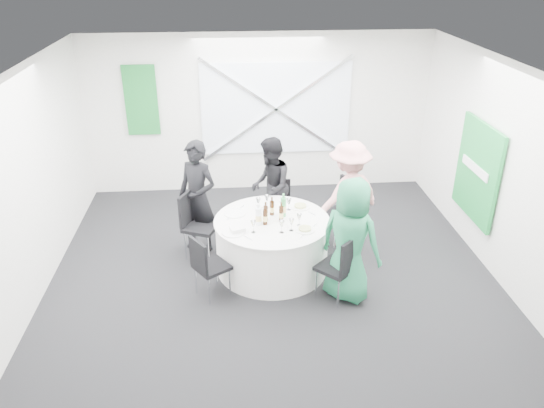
{
  "coord_description": "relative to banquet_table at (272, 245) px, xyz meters",
  "views": [
    {
      "loc": [
        -0.52,
        -6.05,
        4.06
      ],
      "look_at": [
        0.0,
        0.2,
        1.0
      ],
      "focal_mm": 35.0,
      "sensor_mm": 36.0,
      "label": 1
    }
  ],
  "objects": [
    {
      "name": "fork_a",
      "position": [
        0.22,
        0.53,
        0.38
      ],
      "size": [
        0.15,
        0.03,
        0.01
      ],
      "primitive_type": "cube",
      "rotation": [
        0.0,
        0.0,
        1.48
      ],
      "color": "silver",
      "rests_on": "banquet_table"
    },
    {
      "name": "knife_e",
      "position": [
        -0.56,
        0.11,
        0.38
      ],
      "size": [
        0.08,
        0.14,
        0.01
      ],
      "primitive_type": "cube",
      "rotation": [
        0.0,
        0.0,
        2.65
      ],
      "color": "silver",
      "rests_on": "banquet_table"
    },
    {
      "name": "green_sign",
      "position": [
        2.94,
        0.4,
        0.82
      ],
      "size": [
        0.05,
        1.2,
        1.4
      ],
      "primitive_type": "cube",
      "color": "#198C39",
      "rests_on": "wall_right"
    },
    {
      "name": "wine_glass_b",
      "position": [
        -0.16,
        0.34,
        0.5
      ],
      "size": [
        0.07,
        0.07,
        0.17
      ],
      "color": "white",
      "rests_on": "banquet_table"
    },
    {
      "name": "plate_back_left",
      "position": [
        -0.49,
        0.23,
        0.39
      ],
      "size": [
        0.3,
        0.3,
        0.01
      ],
      "color": "white",
      "rests_on": "banquet_table"
    },
    {
      "name": "knife_c",
      "position": [
        0.43,
        0.38,
        0.38
      ],
      "size": [
        0.08,
        0.14,
        0.01
      ],
      "primitive_type": "cube",
      "rotation": [
        0.0,
        0.0,
        0.43
      ],
      "color": "silver",
      "rests_on": "banquet_table"
    },
    {
      "name": "ceiling",
      "position": [
        0.0,
        -0.2,
        2.42
      ],
      "size": [
        6.0,
        6.0,
        0.0
      ],
      "primitive_type": "plane",
      "rotation": [
        3.14,
        0.0,
        0.0
      ],
      "color": "silver",
      "rests_on": "wall_back"
    },
    {
      "name": "wall_left",
      "position": [
        -3.0,
        -0.2,
        1.02
      ],
      "size": [
        0.0,
        6.0,
        6.0
      ],
      "primitive_type": "plane",
      "rotation": [
        1.57,
        0.0,
        1.57
      ],
      "color": "silver",
      "rests_on": "floor"
    },
    {
      "name": "plate_back",
      "position": [
        -0.06,
        0.49,
        0.39
      ],
      "size": [
        0.28,
        0.28,
        0.01
      ],
      "color": "white",
      "rests_on": "banquet_table"
    },
    {
      "name": "beer_bottle_d",
      "position": [
        -0.1,
        -0.11,
        0.49
      ],
      "size": [
        0.06,
        0.06,
        0.28
      ],
      "color": "#381B0A",
      "rests_on": "banquet_table"
    },
    {
      "name": "fork_e",
      "position": [
        -0.39,
        0.42,
        0.38
      ],
      "size": [
        0.09,
        0.14,
        0.01
      ],
      "primitive_type": "cube",
      "rotation": [
        0.0,
        0.0,
        2.62
      ],
      "color": "silver",
      "rests_on": "banquet_table"
    },
    {
      "name": "fork_c",
      "position": [
        0.56,
        0.14,
        0.38
      ],
      "size": [
        0.09,
        0.14,
        0.01
      ],
      "primitive_type": "cube",
      "rotation": [
        0.0,
        0.0,
        0.55
      ],
      "color": "silver",
      "rests_on": "banquet_table"
    },
    {
      "name": "banquet_table",
      "position": [
        0.0,
        0.0,
        0.0
      ],
      "size": [
        1.56,
        1.56,
        0.76
      ],
      "color": "white",
      "rests_on": "floor"
    },
    {
      "name": "wine_glass_f",
      "position": [
        -0.27,
        -0.31,
        0.5
      ],
      "size": [
        0.07,
        0.07,
        0.17
      ],
      "color": "white",
      "rests_on": "banquet_table"
    },
    {
      "name": "person_man_back",
      "position": [
        0.07,
        1.09,
        0.38
      ],
      "size": [
        0.45,
        0.77,
        1.53
      ],
      "primitive_type": "imported",
      "rotation": [
        0.0,
        0.0,
        -1.63
      ],
      "color": "black",
      "rests_on": "floor"
    },
    {
      "name": "person_woman_green",
      "position": [
        0.9,
        -0.72,
        0.43
      ],
      "size": [
        0.94,
        0.9,
        1.63
      ],
      "primitive_type": "imported",
      "rotation": [
        0.0,
        0.0,
        2.47
      ],
      "color": "#21794F",
      "rests_on": "floor"
    },
    {
      "name": "wine_glass_d",
      "position": [
        0.09,
        -0.35,
        0.5
      ],
      "size": [
        0.07,
        0.07,
        0.17
      ],
      "color": "white",
      "rests_on": "banquet_table"
    },
    {
      "name": "beer_bottle_c",
      "position": [
        0.12,
        -0.03,
        0.48
      ],
      "size": [
        0.06,
        0.06,
        0.27
      ],
      "color": "#381B0A",
      "rests_on": "banquet_table"
    },
    {
      "name": "wine_glass_e",
      "position": [
        0.34,
        -0.18,
        0.5
      ],
      "size": [
        0.07,
        0.07,
        0.17
      ],
      "color": "white",
      "rests_on": "banquet_table"
    },
    {
      "name": "wall_right",
      "position": [
        3.0,
        -0.2,
        1.02
      ],
      "size": [
        0.0,
        6.0,
        6.0
      ],
      "primitive_type": "plane",
      "rotation": [
        1.57,
        0.0,
        -1.57
      ],
      "color": "silver",
      "rests_on": "floor"
    },
    {
      "name": "person_woman_pink",
      "position": [
        1.15,
        0.57,
        0.44
      ],
      "size": [
        1.16,
        0.91,
        1.63
      ],
      "primitive_type": "imported",
      "rotation": [
        0.0,
        0.0,
        -2.68
      ],
      "color": "pink",
      "rests_on": "floor"
    },
    {
      "name": "green_banner",
      "position": [
        -2.0,
        2.75,
        1.32
      ],
      "size": [
        0.55,
        0.04,
        1.2
      ],
      "primitive_type": "cube",
      "color": "#146729",
      "rests_on": "wall_back"
    },
    {
      "name": "chair_back_right",
      "position": [
        1.09,
        0.6,
        0.23
      ],
      "size": [
        0.64,
        0.63,
        1.03
      ],
      "rotation": [
        0.0,
        0.0,
        -1.07
      ],
      "color": "black",
      "rests_on": "floor"
    },
    {
      "name": "window_brace_b",
      "position": [
        0.3,
        2.72,
        1.12
      ],
      "size": [
        2.63,
        0.05,
        1.84
      ],
      "primitive_type": "cube",
      "rotation": [
        0.0,
        -0.97,
        0.0
      ],
      "color": "silver",
      "rests_on": "window_panel"
    },
    {
      "name": "plate_front_left",
      "position": [
        -0.52,
        -0.3,
        0.39
      ],
      "size": [
        0.29,
        0.29,
        0.01
      ],
      "color": "white",
      "rests_on": "banquet_table"
    },
    {
      "name": "chair_front_left",
      "position": [
        -0.87,
        -0.59,
        0.12
      ],
      "size": [
        0.54,
        0.54,
        0.86
      ],
      "rotation": [
        0.0,
        0.0,
        2.17
      ],
      "color": "black",
      "rests_on": "floor"
    },
    {
      "name": "beer_bottle_a",
      "position": [
        -0.08,
        0.0,
        0.48
      ],
      "size": [
        0.06,
        0.06,
        0.27
      ],
      "color": "#381B0A",
      "rests_on": "banquet_table"
    },
    {
      "name": "wine_glass_g",
      "position": [
        0.22,
        -0.31,
        0.5
      ],
      "size": [
        0.07,
        0.07,
        0.17
      ],
      "color": "white",
      "rests_on": "banquet_table"
    },
    {
      "name": "fork_b",
      "position": [
        0.35,
        -0.46,
        0.38
      ],
      "size": [
        0.1,
        0.13,
        0.01
      ],
      "primitive_type": "cube",
      "rotation": [
        0.0,
        0.0,
        -0.62
      ],
      "color": "silver",
      "rests_on": "banquet_table"
    },
    {
      "name": "floor",
      "position": [
        0.0,
        -0.2,
        -0.38
      ],
      "size": [
        6.0,
        6.0,
        0.0
      ],
      "primitive_type": "plane",
      "color": "black",
      "rests_on": "ground"
    },
    {
      "name": "chair_back_left",
      "position": [
        -1.06,
        0.46,
        0.19
      ],
      "size": [
        0.59,
        0.58,
        0.97
      ],
      "rotation": [
        0.0,
        0.0,
        1.16
      ],
      "color": "black",
      "rests_on": "floor"
    },
    {
      "name": "knife_a",
      "position": [
        -0.12,
        0.56,
        0.38
      ],
      "size": [
        0.15,
        0.03,
        0.01
      ],
      "primitive_type": "cube",
      "rotation": [
        0.0,
        0.0,
        1.49
      ],
      "color": "silver",
      "rests_on": "banquet_table"
    },
    {
      "name": "window_panel",
      "position": [
        0.3,
        2.76,
        1.12
      ],
      "size": [
        2.6,
        0.03,
        1.6
      ],
      "primitive_type": "cube",
      "color": "silver",
      "rests_on": "wall_back"
    },
    {
      "name": "clear_water_bottle",
      "position": [
        -0.19,
        -0.11,
        0.5
      ],
      "size": [
        0.08,
        0.08,
        0.3
      ],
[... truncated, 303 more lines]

